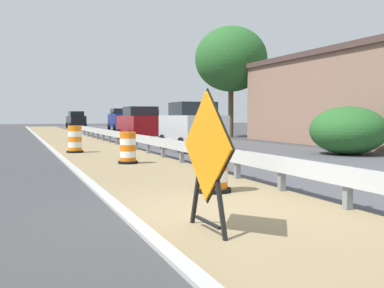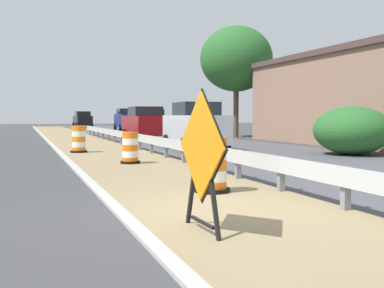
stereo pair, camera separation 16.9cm
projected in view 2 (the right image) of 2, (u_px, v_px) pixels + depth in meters
The scene contains 16 objects.
ground_plane at pixel (211, 215), 7.23m from camera, with size 160.00×160.00×0.00m, color #3D3D3F.
median_dirt_strip at pixel (244, 212), 7.42m from camera, with size 3.53×120.00×0.01m, color #8E7A56.
curb_near_edge at pixel (128, 221), 6.78m from camera, with size 0.20×120.00×0.11m, color #ADADA8.
guardrail_median at pixel (278, 166), 9.41m from camera, with size 0.18×58.17×0.71m.
warning_sign_diamond at pixel (201, 153), 6.14m from camera, with size 0.10×1.51×1.89m.
traffic_barrel_nearest at pixel (212, 167), 9.34m from camera, with size 0.72×0.72×1.09m.
traffic_barrel_close at pixel (130, 149), 14.88m from camera, with size 0.63×0.63×1.00m.
traffic_barrel_mid at pixel (79, 140), 19.26m from camera, with size 0.68×0.68×1.10m.
car_lead_near_lane at pixel (195, 126), 20.41m from camera, with size 2.08×4.36×2.08m.
car_trailing_near_lane at pixel (152, 122), 38.56m from camera, with size 1.99×4.56×2.01m.
car_lead_far_lane at pixel (83, 120), 57.14m from camera, with size 2.08×4.60×1.99m.
car_mid_far_lane at pixel (126, 119), 48.27m from camera, with size 2.05×4.77×2.20m.
car_trailing_far_lane at pixel (144, 123), 29.05m from camera, with size 2.10×4.73×2.05m.
roadside_shop_near at pixel (379, 99), 25.36m from camera, with size 8.43×14.27×4.82m.
bush_roadside at pixel (352, 131), 18.17m from camera, with size 2.96×2.96×1.87m, color #286028.
tree_roadside at pixel (236, 59), 32.34m from camera, with size 4.96×4.96×7.62m.
Camera 2 is at (-2.70, -6.62, 1.52)m, focal length 44.15 mm.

